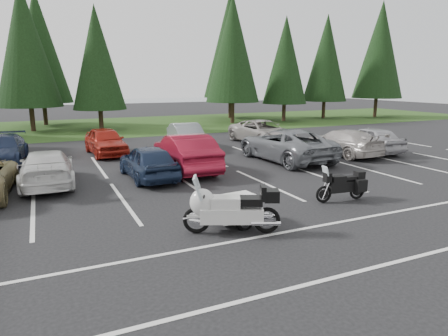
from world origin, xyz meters
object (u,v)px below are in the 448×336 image
Objects in this scene: car_near_6 at (285,144)px; cargo_trailer at (235,210)px; car_near_4 at (148,162)px; car_near_3 at (47,168)px; touring_motorcycle at (232,205)px; adventure_motorcycle at (341,183)px; car_near_7 at (341,142)px; car_near_5 at (185,152)px; car_far_3 at (187,136)px; car_far_1 at (3,149)px; car_far_4 at (263,132)px; car_near_8 at (370,139)px; car_far_2 at (106,141)px.

car_near_6 reaches higher than cargo_trailer.
car_near_4 reaches higher than cargo_trailer.
touring_motorcycle reaches higher than car_near_3.
touring_motorcycle reaches higher than adventure_motorcycle.
car_near_7 is 2.34× the size of adventure_motorcycle.
touring_motorcycle is at bearing 81.09° from car_near_5.
car_far_3 is 2.50× the size of cargo_trailer.
touring_motorcycle is at bearing 32.63° from car_near_7.
car_near_7 is at bearing -12.24° from car_far_1.
car_near_5 reaches higher than touring_motorcycle.
car_near_4 is at bearing 4.50° from car_near_6.
car_near_7 is 8.67m from adventure_motorcycle.
car_near_8 is at bearing -59.86° from car_far_4.
adventure_motorcycle is (5.68, -11.97, -0.10)m from car_far_2.
car_near_6 is at bearing 4.95° from car_near_8.
car_far_2 is 2.41× the size of cargo_trailer.
car_near_4 is 12.69m from car_near_8.
car_near_7 is 1.71× the size of touring_motorcycle.
car_far_4 is 12.56m from adventure_motorcycle.
car_near_8 is at bearing -26.34° from car_far_3.
car_near_6 is 3.27× the size of cargo_trailer.
car_far_3 is at bearing -124.11° from car_near_4.
car_near_7 is 0.91× the size of car_far_4.
car_far_2 is (4.83, 0.34, 0.05)m from car_far_1.
car_near_5 reaches higher than car_near_8.
car_near_7 is at bearing 61.30° from touring_motorcycle.
car_far_2 is 0.96× the size of car_far_3.
touring_motorcycle is (4.19, -7.32, 0.10)m from car_near_3.
car_near_5 is 2.44× the size of adventure_motorcycle.
cargo_trailer is (4.57, -6.78, -0.26)m from car_near_3.
car_far_1 is at bearing 138.41° from adventure_motorcycle.
car_near_4 is 0.86× the size of car_near_7.
touring_motorcycle is 4.63m from adventure_motorcycle.
car_near_6 is at bearing 42.67° from cargo_trailer.
cargo_trailer is at bearing 126.23° from car_near_3.
car_far_1 is 15.68m from adventure_motorcycle.
car_near_7 is at bearing -29.51° from car_far_2.
car_far_1 is at bearing -49.33° from car_near_4.
car_far_4 is at bearing 81.32° from touring_motorcycle.
car_far_1 is (-1.83, 5.39, 0.00)m from car_near_3.
car_near_7 is 16.96m from car_far_1.
car_near_6 is at bearing 78.24° from adventure_motorcycle.
car_far_1 is at bearing 176.29° from car_far_4.
car_far_4 reaches higher than car_near_4.
car_far_3 is at bearing -26.46° from car_near_8.
cargo_trailer is 0.86× the size of adventure_motorcycle.
car_near_6 is at bearing -176.87° from car_near_5.
adventure_motorcycle is at bearing -113.22° from car_far_4.
car_far_4 is at bearing -4.33° from car_far_2.
car_far_4 reaches higher than car_near_3.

